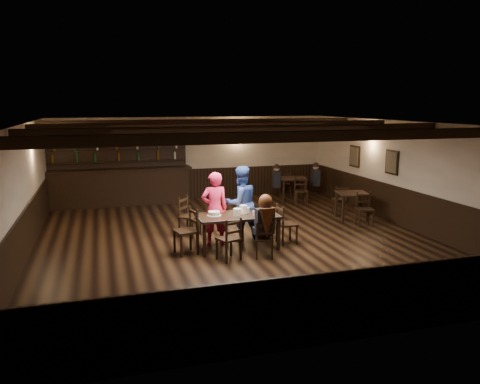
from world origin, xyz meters
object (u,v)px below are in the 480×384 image
object	(u,v)px
woman_pink	(215,209)
cake	(214,214)
chair_near_right	(265,237)
dining_table	(237,218)
chair_near_left	(231,236)
man_blue	(241,203)
bar_counter	(119,182)

from	to	relation	value
woman_pink	cake	distance (m)	0.36
chair_near_right	woman_pink	xyz separation A→B (m)	(-0.74, 1.24, 0.37)
cake	dining_table	bearing A→B (deg)	-9.01
chair_near_left	man_blue	distance (m)	1.58
chair_near_right	dining_table	bearing A→B (deg)	112.33
dining_table	cake	size ratio (longest dim) A/B	5.71
dining_table	man_blue	world-z (taller)	man_blue
man_blue	bar_counter	bearing A→B (deg)	-74.04
dining_table	woman_pink	size ratio (longest dim) A/B	1.07
woman_pink	dining_table	bearing A→B (deg)	133.66
woman_pink	bar_counter	world-z (taller)	bar_counter
dining_table	bar_counter	world-z (taller)	bar_counter
chair_near_right	cake	bearing A→B (deg)	132.98
chair_near_left	cake	xyz separation A→B (m)	(-0.14, 0.85, 0.27)
dining_table	bar_counter	xyz separation A→B (m)	(-2.29, 5.37, 0.04)
chair_near_right	man_blue	world-z (taller)	man_blue
dining_table	bar_counter	bearing A→B (deg)	113.11
chair_near_left	woman_pink	world-z (taller)	woman_pink
man_blue	chair_near_left	bearing A→B (deg)	53.63
chair_near_right	woman_pink	distance (m)	1.49
woman_pink	cake	bearing A→B (deg)	73.97
dining_table	man_blue	distance (m)	0.72
cake	chair_near_left	bearing A→B (deg)	-80.56
dining_table	chair_near_left	world-z (taller)	chair_near_left
man_blue	cake	size ratio (longest dim) A/B	5.61
chair_near_left	man_blue	xyz separation A→B (m)	(0.63, 1.41, 0.34)
woman_pink	man_blue	bearing A→B (deg)	-162.48
bar_counter	cake	bearing A→B (deg)	-71.32
chair_near_right	bar_counter	xyz separation A→B (m)	(-2.63, 6.19, 0.27)
chair_near_left	bar_counter	distance (m)	6.44
man_blue	bar_counter	size ratio (longest dim) A/B	0.38
woman_pink	bar_counter	distance (m)	5.29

